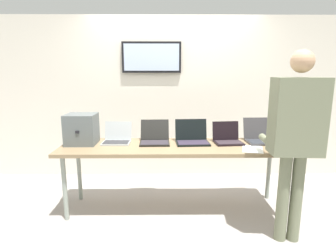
% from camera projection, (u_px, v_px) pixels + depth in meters
% --- Properties ---
extents(ground, '(8.00, 8.00, 0.04)m').
position_uv_depth(ground, '(175.00, 209.00, 3.26)').
color(ground, '#9C9692').
extents(back_wall, '(8.00, 0.11, 2.41)m').
position_uv_depth(back_wall, '(172.00, 98.00, 4.12)').
color(back_wall, silver).
rests_on(back_wall, ground).
extents(workbench, '(2.60, 0.70, 0.78)m').
position_uv_depth(workbench, '(175.00, 150.00, 3.11)').
color(workbench, '#89714F').
rests_on(workbench, ground).
extents(equipment_box, '(0.34, 0.32, 0.35)m').
position_uv_depth(equipment_box, '(82.00, 129.00, 3.14)').
color(equipment_box, '#585F60').
rests_on(equipment_box, workbench).
extents(laptop_station_0, '(0.33, 0.29, 0.24)m').
position_uv_depth(laptop_station_0, '(117.00, 138.00, 3.21)').
color(laptop_station_0, '#B0B5B6').
rests_on(laptop_station_0, workbench).
extents(laptop_station_1, '(0.35, 0.40, 0.25)m').
position_uv_depth(laptop_station_1, '(155.00, 138.00, 3.22)').
color(laptop_station_1, black).
rests_on(laptop_station_1, workbench).
extents(laptop_station_2, '(0.40, 0.34, 0.26)m').
position_uv_depth(laptop_station_2, '(192.00, 138.00, 3.20)').
color(laptop_station_2, black).
rests_on(laptop_station_2, workbench).
extents(laptop_station_3, '(0.34, 0.30, 0.24)m').
position_uv_depth(laptop_station_3, '(227.00, 138.00, 3.21)').
color(laptop_station_3, black).
rests_on(laptop_station_3, workbench).
extents(laptop_station_4, '(0.36, 0.36, 0.27)m').
position_uv_depth(laptop_station_4, '(261.00, 137.00, 3.25)').
color(laptop_station_4, '#3A383A').
rests_on(laptop_station_4, workbench).
extents(person, '(0.46, 0.61, 1.79)m').
position_uv_depth(person, '(296.00, 130.00, 2.44)').
color(person, '#72775C').
rests_on(person, ground).
extents(paper_sheet, '(0.28, 0.34, 0.00)m').
position_uv_depth(paper_sheet, '(253.00, 149.00, 2.94)').
color(paper_sheet, white).
rests_on(paper_sheet, workbench).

